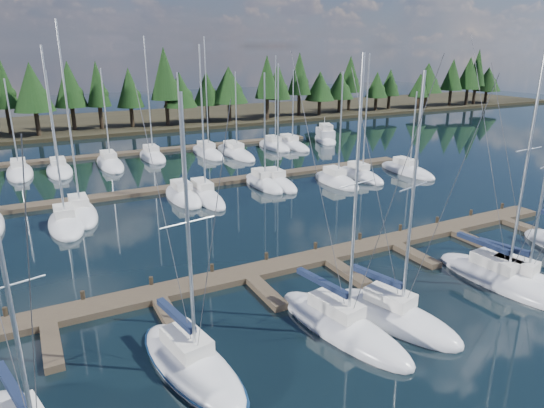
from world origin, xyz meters
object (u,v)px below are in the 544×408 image
front_sailboat_1 (192,364)px  front_sailboat_5 (500,279)px  front_sailboat_2 (341,326)px  front_sailboat_4 (520,281)px  main_dock (328,260)px  front_sailboat_3 (394,316)px  motor_yacht_right (325,138)px

front_sailboat_1 → front_sailboat_5: size_ratio=0.85×
front_sailboat_1 → front_sailboat_2: (8.11, -0.55, 0.01)m
front_sailboat_1 → front_sailboat_5: bearing=-2.0°
front_sailboat_1 → front_sailboat_2: 8.13m
front_sailboat_2 → front_sailboat_4: bearing=-4.0°
main_dock → front_sailboat_4: size_ratio=3.07×
main_dock → front_sailboat_1: bearing=-150.4°
front_sailboat_3 → main_dock: bearing=82.9°
main_dock → front_sailboat_5: front_sailboat_5 is taller
front_sailboat_3 → motor_yacht_right: size_ratio=1.52×
front_sailboat_4 → front_sailboat_5: bearing=140.7°
main_dock → front_sailboat_1: size_ratio=3.23×
front_sailboat_4 → front_sailboat_3: bearing=177.8°
front_sailboat_1 → front_sailboat_3: bearing=-5.5°
front_sailboat_4 → front_sailboat_1: bearing=176.0°
front_sailboat_3 → front_sailboat_4: front_sailboat_4 is taller
front_sailboat_3 → front_sailboat_5: 9.00m
main_dock → front_sailboat_3: front_sailboat_3 is taller
front_sailboat_2 → front_sailboat_5: front_sailboat_5 is taller
front_sailboat_2 → motor_yacht_right: 54.93m
front_sailboat_4 → motor_yacht_right: (16.43, 47.26, 0.19)m
front_sailboat_3 → front_sailboat_5: bearing=2.4°
front_sailboat_5 → front_sailboat_4: bearing=-39.3°
main_dock → front_sailboat_2: size_ratio=2.93×
front_sailboat_1 → front_sailboat_2: size_ratio=0.91×
front_sailboat_1 → front_sailboat_4: (21.18, -1.47, 0.02)m
front_sailboat_3 → motor_yacht_right: front_sailboat_3 is taller
front_sailboat_1 → front_sailboat_5: front_sailboat_5 is taller
front_sailboat_2 → main_dock: bearing=61.0°
front_sailboat_2 → motor_yacht_right: bearing=57.5°
main_dock → front_sailboat_2: front_sailboat_2 is taller
main_dock → front_sailboat_1: (-12.28, -6.98, 0.08)m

